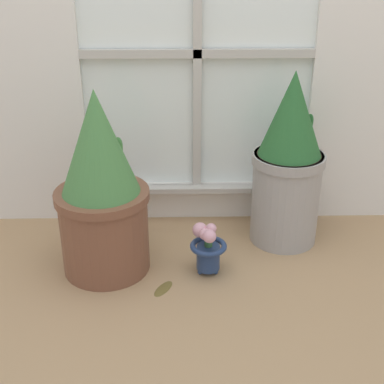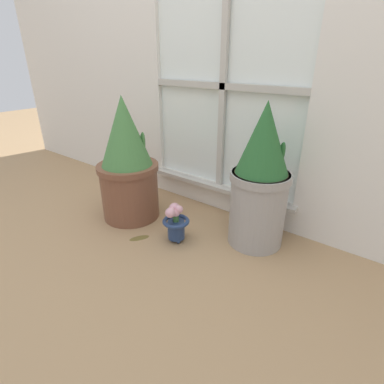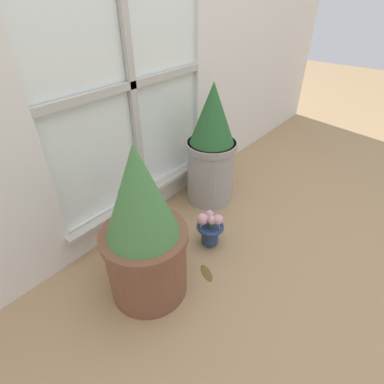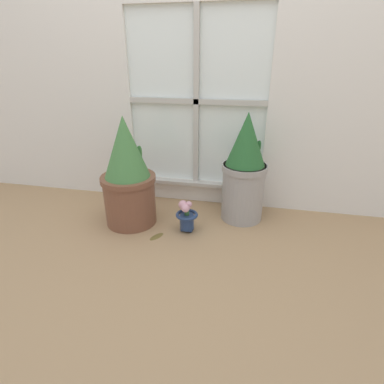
% 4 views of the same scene
% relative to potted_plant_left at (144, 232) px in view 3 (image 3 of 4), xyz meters
% --- Properties ---
extents(ground_plane, '(10.00, 10.00, 0.00)m').
position_rel_potted_plant_left_xyz_m(ground_plane, '(0.37, -0.19, -0.34)').
color(ground_plane, tan).
extents(potted_plant_left, '(0.36, 0.36, 0.73)m').
position_rel_potted_plant_left_xyz_m(potted_plant_left, '(0.00, 0.00, 0.00)').
color(potted_plant_left, brown).
rests_on(potted_plant_left, ground_plane).
extents(potted_plant_right, '(0.30, 0.30, 0.74)m').
position_rel_potted_plant_left_xyz_m(potted_plant_right, '(0.74, 0.21, 0.02)').
color(potted_plant_right, '#9E9993').
rests_on(potted_plant_right, ground_plane).
extents(flower_vase, '(0.14, 0.14, 0.21)m').
position_rel_potted_plant_left_xyz_m(flower_vase, '(0.40, -0.04, -0.22)').
color(flower_vase, navy).
rests_on(flower_vase, ground_plane).
extents(fallen_leaf, '(0.09, 0.12, 0.01)m').
position_rel_potted_plant_left_xyz_m(fallen_leaf, '(0.23, -0.15, -0.33)').
color(fallen_leaf, brown).
rests_on(fallen_leaf, ground_plane).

